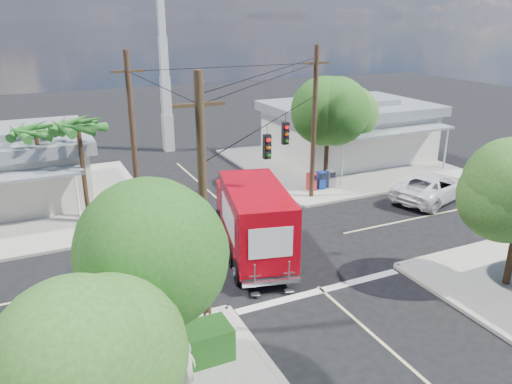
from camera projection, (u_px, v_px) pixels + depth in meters
ground at (274, 248)px, 23.80m from camera, size 120.00×120.00×0.00m
sidewalk_ne at (337, 163)px, 37.42m from camera, size 14.12×14.12×0.14m
sidewalk_nw at (20, 207)px, 28.73m from camera, size 14.12×14.12×0.14m
road_markings at (288, 261)px, 22.55m from camera, size 32.00×32.00×0.01m
building_ne at (348, 128)px, 38.25m from camera, size 11.80×10.20×4.50m
radio_tower at (165, 81)px, 39.21m from camera, size 0.80×0.80×17.00m
tree_sw_front at (169, 262)px, 13.13m from camera, size 3.88×3.78×6.03m
tree_sw_back at (84, 357)px, 10.14m from camera, size 3.56×3.42×5.41m
tree_ne_front at (329, 113)px, 30.87m from camera, size 4.21×4.14×6.66m
tree_ne_back at (343, 114)px, 33.98m from camera, size 3.77×3.66×5.82m
palm_nw_front at (78, 128)px, 25.54m from camera, size 3.01×3.08×5.59m
palm_nw_back at (36, 133)px, 26.14m from camera, size 3.01×3.08×5.19m
utility_poles at (229, 149)px, 22.99m from camera, size 12.00×10.68×9.00m
picket_fence at (134, 345)px, 15.68m from camera, size 5.94×0.06×1.00m
hedge_sw at (133, 362)px, 14.91m from camera, size 6.20×1.20×1.10m
vending_boxes at (321, 180)px, 31.47m from camera, size 1.90×0.50×1.10m
delivery_truck at (253, 218)px, 22.75m from camera, size 4.13×8.26×3.44m
parked_car at (432, 187)px, 29.80m from camera, size 6.49×4.50×1.65m
pedestrian at (188, 368)px, 14.17m from camera, size 0.67×0.75×1.71m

